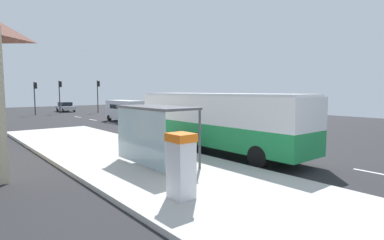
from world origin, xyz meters
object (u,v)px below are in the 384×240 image
(sedan_near, at_px, (65,107))
(traffic_light_near_side, at_px, (98,91))
(traffic_light_far_side, at_px, (35,93))
(recycling_bin_red, at_px, (165,142))
(recycling_bin_yellow, at_px, (158,140))
(ticket_machine, at_px, (181,165))
(bus_shelter, at_px, (150,120))
(bus, at_px, (217,119))
(recycling_bin_blue, at_px, (173,144))
(traffic_light_median, at_px, (60,92))
(white_van, at_px, (125,109))

(sedan_near, height_order, traffic_light_near_side, traffic_light_near_side)
(traffic_light_far_side, bearing_deg, traffic_light_near_side, -5.32)
(recycling_bin_red, bearing_deg, recycling_bin_yellow, 90.00)
(ticket_machine, xyz_separation_m, bus_shelter, (1.54, 4.17, 0.93))
(bus, height_order, recycling_bin_blue, bus)
(bus, xyz_separation_m, recycling_bin_blue, (-2.49, 0.65, -1.19))
(recycling_bin_red, bearing_deg, ticket_machine, -120.84)
(recycling_bin_blue, relative_size, recycling_bin_yellow, 1.00)
(recycling_bin_blue, height_order, traffic_light_far_side, traffic_light_far_side)
(recycling_bin_blue, height_order, recycling_bin_yellow, same)
(sedan_near, xyz_separation_m, traffic_light_median, (-1.90, -3.97, 2.41))
(bus, xyz_separation_m, traffic_light_median, (2.11, 34.94, 1.36))
(traffic_light_median, bearing_deg, bus, -93.46)
(traffic_light_median, bearing_deg, traffic_light_near_side, -17.42)
(ticket_machine, relative_size, traffic_light_near_side, 0.40)
(sedan_near, relative_size, bus_shelter, 1.10)
(bus, bearing_deg, traffic_light_near_side, 77.79)
(bus, relative_size, recycling_bin_yellow, 11.59)
(ticket_machine, relative_size, bus_shelter, 0.48)
(bus, xyz_separation_m, recycling_bin_yellow, (-2.49, 2.05, -1.19))
(recycling_bin_blue, bearing_deg, bus_shelter, -147.60)
(traffic_light_far_side, distance_m, bus_shelter, 35.07)
(white_van, distance_m, recycling_bin_yellow, 17.42)
(traffic_light_near_side, distance_m, bus_shelter, 36.14)
(white_van, bearing_deg, bus_shelter, -114.40)
(sedan_near, height_order, recycling_bin_blue, sedan_near)
(bus, distance_m, recycling_bin_yellow, 3.43)
(recycling_bin_red, xyz_separation_m, traffic_light_near_side, (9.70, 32.00, 2.61))
(traffic_light_near_side, bearing_deg, recycling_bin_red, -106.87)
(sedan_near, relative_size, recycling_bin_yellow, 4.64)
(bus, xyz_separation_m, bus_shelter, (-4.70, -0.76, 0.25))
(white_van, height_order, recycling_bin_blue, white_van)
(bus, distance_m, white_van, 18.65)
(bus, bearing_deg, sedan_near, 84.11)
(recycling_bin_yellow, bearing_deg, recycling_bin_blue, -90.00)
(sedan_near, distance_m, traffic_light_near_side, 6.89)
(bus_shelter, bearing_deg, ticket_machine, -110.20)
(recycling_bin_red, xyz_separation_m, recycling_bin_yellow, (0.00, 0.70, 0.00))
(white_van, height_order, recycling_bin_red, white_van)
(recycling_bin_blue, xyz_separation_m, traffic_light_median, (4.60, 34.30, 2.55))
(bus, distance_m, recycling_bin_red, 3.07)
(bus, distance_m, bus_shelter, 4.77)
(bus, relative_size, traffic_light_near_side, 2.24)
(recycling_bin_yellow, distance_m, traffic_light_median, 33.31)
(sedan_near, bearing_deg, bus, -95.89)
(recycling_bin_blue, distance_m, bus_shelter, 2.99)
(ticket_machine, distance_m, recycling_bin_blue, 6.74)
(white_van, distance_m, ticket_machine, 25.29)
(white_van, relative_size, recycling_bin_blue, 5.54)
(recycling_bin_blue, relative_size, traffic_light_far_side, 0.21)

